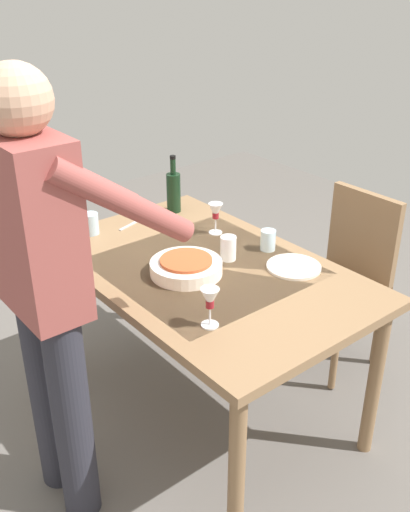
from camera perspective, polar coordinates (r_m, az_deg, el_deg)
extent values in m
plane|color=#66605B|center=(2.94, 0.00, -14.45)|extent=(6.00, 6.00, 0.00)
cube|color=#93704C|center=(2.51, 0.00, -1.43)|extent=(1.43, 0.91, 0.04)
cube|color=#C6AD89|center=(2.50, 0.00, -1.06)|extent=(0.79, 0.77, 0.00)
cylinder|color=#93704C|center=(2.60, 16.09, -11.64)|extent=(0.06, 0.06, 0.73)
cylinder|color=#93704C|center=(3.35, -1.85, -1.20)|extent=(0.06, 0.06, 0.73)
cylinder|color=#93704C|center=(2.15, 3.07, -20.23)|extent=(0.06, 0.06, 0.73)
cylinder|color=#93704C|center=(3.01, -13.63, -5.51)|extent=(0.06, 0.06, 0.73)
cube|color=brown|center=(3.06, 12.51, -2.99)|extent=(0.40, 0.40, 0.04)
cube|color=#93704C|center=(3.08, 15.09, 2.04)|extent=(0.40, 0.04, 0.45)
cylinder|color=#93704C|center=(3.22, 16.39, -6.64)|extent=(0.04, 0.04, 0.43)
cylinder|color=#93704C|center=(3.38, 11.76, -4.28)|extent=(0.04, 0.04, 0.43)
cylinder|color=#93704C|center=(2.98, 12.50, -9.05)|extent=(0.04, 0.04, 0.43)
cylinder|color=#93704C|center=(3.16, 7.75, -6.35)|extent=(0.04, 0.04, 0.43)
cylinder|color=#2D2D38|center=(2.41, -14.94, -12.70)|extent=(0.14, 0.14, 0.88)
cylinder|color=#2D2D38|center=(2.27, -12.69, -15.35)|extent=(0.14, 0.14, 0.88)
cube|color=#9E4C47|center=(1.95, -16.22, 2.76)|extent=(0.36, 0.20, 0.60)
sphere|color=tan|center=(1.83, -17.85, 14.20)|extent=(0.22, 0.22, 0.22)
cylinder|color=#9E4C47|center=(2.16, -12.61, 7.64)|extent=(0.08, 0.52, 0.40)
cylinder|color=#9E4C47|center=(1.88, -7.75, 5.10)|extent=(0.08, 0.52, 0.40)
cylinder|color=black|center=(3.02, -3.05, 6.12)|extent=(0.07, 0.07, 0.20)
cylinder|color=black|center=(2.97, -3.12, 8.64)|extent=(0.03, 0.03, 0.08)
cylinder|color=black|center=(2.96, -3.14, 9.53)|extent=(0.03, 0.03, 0.02)
cylinder|color=white|center=(2.80, 1.02, 2.28)|extent=(0.06, 0.06, 0.01)
cylinder|color=white|center=(2.79, 1.02, 2.99)|extent=(0.01, 0.01, 0.07)
cone|color=white|center=(2.76, 1.03, 4.37)|extent=(0.07, 0.07, 0.07)
cylinder|color=maroon|center=(2.77, 1.03, 3.94)|extent=(0.03, 0.03, 0.03)
cylinder|color=white|center=(2.11, 0.47, -6.69)|extent=(0.06, 0.06, 0.01)
cylinder|color=white|center=(2.09, 0.47, -5.82)|extent=(0.01, 0.01, 0.07)
cone|color=white|center=(2.05, 0.48, -4.11)|extent=(0.07, 0.07, 0.07)
cylinder|color=maroon|center=(2.06, 0.48, -4.65)|extent=(0.03, 0.03, 0.03)
cylinder|color=silver|center=(2.64, 6.12, 1.54)|extent=(0.07, 0.07, 0.09)
cylinder|color=silver|center=(2.54, 2.26, 0.77)|extent=(0.07, 0.07, 0.11)
cylinder|color=silver|center=(2.83, -11.02, 3.09)|extent=(0.08, 0.08, 0.10)
cylinder|color=white|center=(2.43, -1.86, -1.13)|extent=(0.30, 0.30, 0.05)
cylinder|color=#C6562D|center=(2.42, -1.87, -0.65)|extent=(0.22, 0.22, 0.03)
cylinder|color=white|center=(2.51, 8.58, -1.04)|extent=(0.23, 0.23, 0.01)
cube|color=silver|center=(2.92, -7.12, 3.09)|extent=(0.07, 0.18, 0.00)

